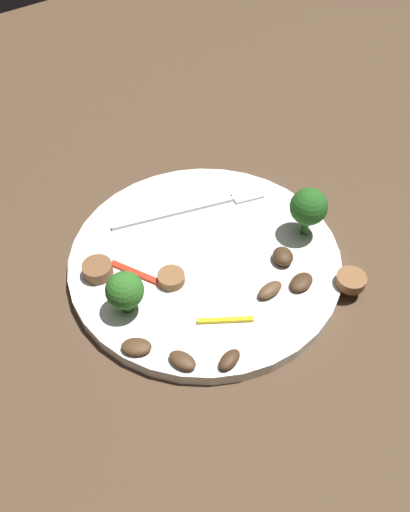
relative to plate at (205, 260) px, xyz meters
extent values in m
plane|color=#4C3826|center=(0.00, 0.00, -0.01)|extent=(1.40, 1.40, 0.00)
cylinder|color=white|center=(0.00, 0.00, 0.00)|extent=(0.29, 0.29, 0.01)
cube|color=silver|center=(0.01, 0.07, 0.01)|extent=(0.14, 0.05, 0.00)
cube|color=silver|center=(0.10, 0.05, 0.01)|extent=(0.04, 0.03, 0.00)
cylinder|color=#347525|center=(-0.10, -0.01, 0.02)|extent=(0.01, 0.01, 0.02)
sphere|color=#2D6B23|center=(-0.10, -0.01, 0.04)|extent=(0.04, 0.04, 0.04)
cylinder|color=#296420|center=(0.11, -0.04, 0.02)|extent=(0.01, 0.01, 0.03)
sphere|color=#235B1E|center=(0.11, -0.04, 0.05)|extent=(0.04, 0.04, 0.04)
cylinder|color=brown|center=(-0.05, -0.01, 0.01)|extent=(0.04, 0.04, 0.01)
cylinder|color=brown|center=(0.10, -0.12, 0.01)|extent=(0.04, 0.04, 0.01)
cylinder|color=brown|center=(-0.10, 0.04, 0.01)|extent=(0.03, 0.03, 0.01)
ellipsoid|color=#422B19|center=(-0.06, -0.12, 0.01)|extent=(0.03, 0.02, 0.01)
ellipsoid|color=brown|center=(0.02, -0.08, 0.01)|extent=(0.03, 0.02, 0.01)
ellipsoid|color=#422B19|center=(0.06, -0.09, 0.01)|extent=(0.03, 0.02, 0.01)
ellipsoid|color=#4C331E|center=(-0.12, -0.06, 0.01)|extent=(0.03, 0.03, 0.01)
ellipsoid|color=#422B19|center=(0.06, -0.05, 0.01)|extent=(0.03, 0.03, 0.01)
ellipsoid|color=#4C331E|center=(-0.09, -0.09, 0.01)|extent=(0.02, 0.03, 0.01)
cube|color=red|center=(-0.07, 0.02, 0.01)|extent=(0.03, 0.06, 0.00)
cube|color=yellow|center=(-0.03, -0.08, 0.01)|extent=(0.05, 0.03, 0.00)
camera|label=1|loc=(-0.23, -0.31, 0.44)|focal=38.25mm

